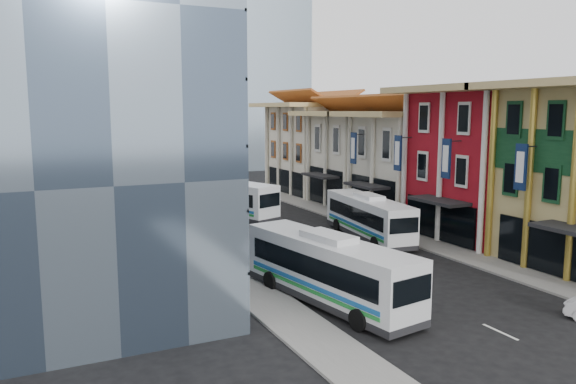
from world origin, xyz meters
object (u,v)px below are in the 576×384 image
bus_left_far (226,197)px  bus_left_near (328,268)px  bus_right (368,216)px  office_tower (74,37)px

bus_left_far → bus_left_near: bearing=-117.7°
bus_left_far → bus_right: size_ratio=1.07×
bus_left_far → bus_right: bearing=-82.4°
bus_left_near → bus_right: bus_left_near is taller
bus_left_far → bus_right: bus_left_far is taller
bus_left_near → bus_left_far: (3.42, 26.46, 0.03)m
bus_right → office_tower: bearing=-168.5°
bus_left_near → bus_left_far: bus_left_far is taller
bus_left_near → bus_right: size_ratio=1.06×
office_tower → bus_left_near: 20.44m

